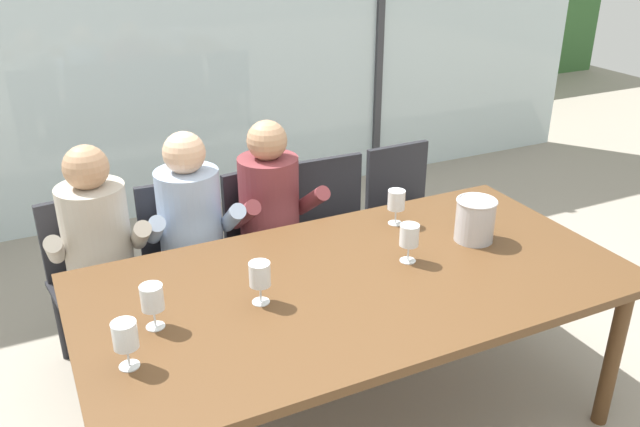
{
  "coord_description": "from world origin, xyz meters",
  "views": [
    {
      "loc": [
        -1.16,
        -2.06,
        2.16
      ],
      "look_at": [
        0.0,
        0.35,
        0.93
      ],
      "focal_mm": 36.86,
      "sensor_mm": 36.0,
      "label": 1
    }
  ],
  "objects_px": {
    "wine_glass_by_left_taster": "(409,237)",
    "person_maroon_top": "(275,219)",
    "chair_near_curtain": "(94,271)",
    "ice_bucket_primary": "(475,219)",
    "chair_left_of_center": "(185,254)",
    "wine_glass_near_bucket": "(396,201)",
    "chair_near_window_right": "(405,207)",
    "person_beige_jumper": "(100,254)",
    "dining_table": "(356,292)",
    "chair_center": "(268,236)",
    "wine_glass_by_right_taster": "(152,299)",
    "wine_glass_spare_empty": "(260,276)",
    "person_pale_blue_shirt": "(194,235)",
    "chair_right_of_center": "(335,223)",
    "wine_glass_center_pour": "(125,336)"
  },
  "relations": [
    {
      "from": "chair_center",
      "to": "chair_right_of_center",
      "type": "height_order",
      "value": "same"
    },
    {
      "from": "wine_glass_center_pour",
      "to": "wine_glass_by_right_taster",
      "type": "xyz_separation_m",
      "value": [
        0.13,
        0.19,
        -0.0
      ]
    },
    {
      "from": "chair_center",
      "to": "person_maroon_top",
      "type": "distance_m",
      "value": 0.23
    },
    {
      "from": "chair_left_of_center",
      "to": "wine_glass_by_left_taster",
      "type": "height_order",
      "value": "wine_glass_by_left_taster"
    },
    {
      "from": "chair_near_window_right",
      "to": "wine_glass_near_bucket",
      "type": "bearing_deg",
      "value": -128.23
    },
    {
      "from": "person_beige_jumper",
      "to": "dining_table",
      "type": "bearing_deg",
      "value": -40.25
    },
    {
      "from": "dining_table",
      "to": "wine_glass_by_right_taster",
      "type": "xyz_separation_m",
      "value": [
        -0.83,
        0.01,
        0.18
      ]
    },
    {
      "from": "chair_near_curtain",
      "to": "chair_near_window_right",
      "type": "height_order",
      "value": "same"
    },
    {
      "from": "chair_right_of_center",
      "to": "chair_near_window_right",
      "type": "xyz_separation_m",
      "value": [
        0.48,
        0.02,
        0.0
      ]
    },
    {
      "from": "chair_right_of_center",
      "to": "wine_glass_by_left_taster",
      "type": "height_order",
      "value": "wine_glass_by_left_taster"
    },
    {
      "from": "chair_near_curtain",
      "to": "chair_center",
      "type": "distance_m",
      "value": 0.93
    },
    {
      "from": "ice_bucket_primary",
      "to": "chair_left_of_center",
      "type": "bearing_deg",
      "value": 140.6
    },
    {
      "from": "wine_glass_by_left_taster",
      "to": "person_maroon_top",
      "type": "bearing_deg",
      "value": 109.07
    },
    {
      "from": "chair_center",
      "to": "wine_glass_near_bucket",
      "type": "distance_m",
      "value": 0.85
    },
    {
      "from": "wine_glass_by_left_taster",
      "to": "wine_glass_spare_empty",
      "type": "bearing_deg",
      "value": -177.21
    },
    {
      "from": "person_beige_jumper",
      "to": "person_pale_blue_shirt",
      "type": "distance_m",
      "value": 0.45
    },
    {
      "from": "person_beige_jumper",
      "to": "wine_glass_by_left_taster",
      "type": "height_order",
      "value": "person_beige_jumper"
    },
    {
      "from": "person_pale_blue_shirt",
      "to": "wine_glass_by_right_taster",
      "type": "xyz_separation_m",
      "value": [
        -0.38,
        -0.85,
        0.21
      ]
    },
    {
      "from": "person_pale_blue_shirt",
      "to": "chair_near_window_right",
      "type": "bearing_deg",
      "value": 10.99
    },
    {
      "from": "chair_center",
      "to": "chair_right_of_center",
      "type": "relative_size",
      "value": 1.0
    },
    {
      "from": "chair_near_curtain",
      "to": "wine_glass_spare_empty",
      "type": "relative_size",
      "value": 5.07
    },
    {
      "from": "chair_near_curtain",
      "to": "person_maroon_top",
      "type": "relative_size",
      "value": 0.73
    },
    {
      "from": "chair_left_of_center",
      "to": "chair_near_window_right",
      "type": "distance_m",
      "value": 1.37
    },
    {
      "from": "dining_table",
      "to": "wine_glass_by_right_taster",
      "type": "height_order",
      "value": "wine_glass_by_right_taster"
    },
    {
      "from": "chair_near_curtain",
      "to": "wine_glass_near_bucket",
      "type": "bearing_deg",
      "value": -33.27
    },
    {
      "from": "person_maroon_top",
      "to": "wine_glass_spare_empty",
      "type": "xyz_separation_m",
      "value": [
        -0.41,
        -0.86,
        0.21
      ]
    },
    {
      "from": "person_pale_blue_shirt",
      "to": "person_maroon_top",
      "type": "bearing_deg",
      "value": 4.81
    },
    {
      "from": "chair_near_curtain",
      "to": "person_beige_jumper",
      "type": "height_order",
      "value": "person_beige_jumper"
    },
    {
      "from": "chair_near_curtain",
      "to": "chair_left_of_center",
      "type": "height_order",
      "value": "same"
    },
    {
      "from": "person_maroon_top",
      "to": "chair_center",
      "type": "bearing_deg",
      "value": 84.16
    },
    {
      "from": "chair_near_curtain",
      "to": "wine_glass_near_bucket",
      "type": "xyz_separation_m",
      "value": [
        1.36,
        -0.65,
        0.38
      ]
    },
    {
      "from": "chair_near_window_right",
      "to": "ice_bucket_primary",
      "type": "bearing_deg",
      "value": -105.59
    },
    {
      "from": "chair_near_curtain",
      "to": "ice_bucket_primary",
      "type": "xyz_separation_m",
      "value": [
        1.59,
        -0.95,
        0.36
      ]
    },
    {
      "from": "wine_glass_by_right_taster",
      "to": "person_beige_jumper",
      "type": "bearing_deg",
      "value": 95.19
    },
    {
      "from": "dining_table",
      "to": "wine_glass_near_bucket",
      "type": "bearing_deg",
      "value": 41.92
    },
    {
      "from": "chair_near_window_right",
      "to": "person_pale_blue_shirt",
      "type": "relative_size",
      "value": 0.73
    },
    {
      "from": "chair_left_of_center",
      "to": "wine_glass_spare_empty",
      "type": "height_order",
      "value": "wine_glass_spare_empty"
    },
    {
      "from": "wine_glass_near_bucket",
      "to": "wine_glass_center_pour",
      "type": "relative_size",
      "value": 1.0
    },
    {
      "from": "person_pale_blue_shirt",
      "to": "wine_glass_by_left_taster",
      "type": "bearing_deg",
      "value": -43.91
    },
    {
      "from": "chair_center",
      "to": "wine_glass_by_left_taster",
      "type": "distance_m",
      "value": 1.08
    },
    {
      "from": "chair_center",
      "to": "wine_glass_spare_empty",
      "type": "xyz_separation_m",
      "value": [
        -0.42,
        -1.01,
        0.38
      ]
    },
    {
      "from": "person_pale_blue_shirt",
      "to": "wine_glass_by_right_taster",
      "type": "distance_m",
      "value": 0.95
    },
    {
      "from": "person_beige_jumper",
      "to": "wine_glass_by_left_taster",
      "type": "xyz_separation_m",
      "value": [
        1.18,
        -0.83,
        0.21
      ]
    },
    {
      "from": "chair_left_of_center",
      "to": "person_maroon_top",
      "type": "height_order",
      "value": "person_maroon_top"
    },
    {
      "from": "person_maroon_top",
      "to": "wine_glass_by_right_taster",
      "type": "xyz_separation_m",
      "value": [
        -0.82,
        -0.85,
        0.21
      ]
    },
    {
      "from": "dining_table",
      "to": "wine_glass_spare_empty",
      "type": "xyz_separation_m",
      "value": [
        -0.42,
        -0.0,
        0.18
      ]
    },
    {
      "from": "chair_left_of_center",
      "to": "wine_glass_center_pour",
      "type": "bearing_deg",
      "value": -108.72
    },
    {
      "from": "chair_center",
      "to": "dining_table",
      "type": "bearing_deg",
      "value": -96.96
    },
    {
      "from": "chair_left_of_center",
      "to": "wine_glass_near_bucket",
      "type": "bearing_deg",
      "value": -31.24
    },
    {
      "from": "chair_center",
      "to": "person_beige_jumper",
      "type": "bearing_deg",
      "value": -177.82
    }
  ]
}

